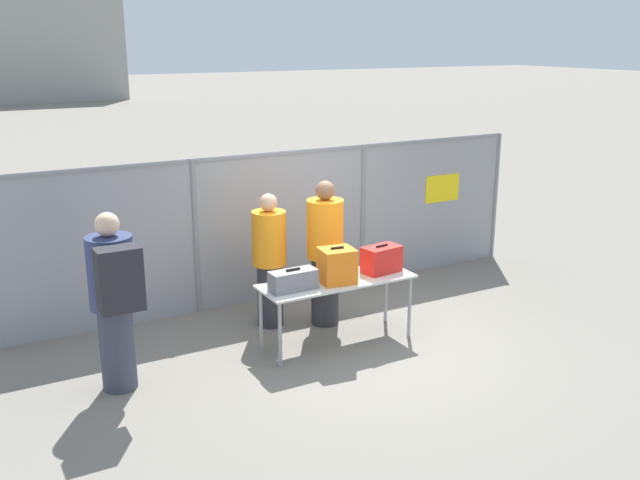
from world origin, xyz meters
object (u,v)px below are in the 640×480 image
inspection_table (337,286)px  traveler_hooded (115,296)px  suitcase_grey (293,280)px  security_worker_near (325,251)px  suitcase_red (382,259)px  utility_trailer (294,210)px  suitcase_orange (337,266)px  security_worker_far (269,259)px

inspection_table → traveler_hooded: 2.44m
suitcase_grey → security_worker_near: (0.74, 0.62, 0.05)m
suitcase_red → security_worker_near: size_ratio=0.27×
security_worker_near → utility_trailer: 4.13m
inspection_table → suitcase_grey: 0.60m
security_worker_near → suitcase_red: bearing=115.8°
suitcase_grey → suitcase_orange: (0.53, -0.01, 0.08)m
suitcase_red → security_worker_near: 0.71m
security_worker_near → security_worker_far: size_ratio=1.08×
traveler_hooded → security_worker_near: bearing=-11.7°
suitcase_orange → suitcase_red: bearing=5.6°
suitcase_orange → utility_trailer: 4.80m
suitcase_orange → security_worker_far: bearing=114.2°
inspection_table → suitcase_red: (0.59, 0.00, 0.22)m
suitcase_orange → utility_trailer: bearing=68.8°
suitcase_red → security_worker_near: security_worker_near is taller
traveler_hooded → suitcase_red: bearing=-24.2°
utility_trailer → inspection_table: bearing=-111.0°
utility_trailer → suitcase_grey: bearing=-116.9°
suitcase_grey → security_worker_far: size_ratio=0.32×
suitcase_grey → suitcase_red: 1.16m
inspection_table → security_worker_far: (-0.44, 0.83, 0.15)m
security_worker_near → security_worker_far: bearing=-33.0°
inspection_table → suitcase_orange: suitcase_orange is taller
suitcase_orange → security_worker_near: bearing=72.1°
suitcase_orange → suitcase_grey: bearing=178.5°
security_worker_far → security_worker_near: bearing=140.7°
traveler_hooded → suitcase_grey: bearing=-26.1°
suitcase_red → utility_trailer: (1.10, 4.39, -0.47)m
traveler_hooded → inspection_table: bearing=-24.4°
inspection_table → suitcase_red: bearing=0.1°
security_worker_near → utility_trailer: security_worker_near is taller
suitcase_grey → utility_trailer: (2.25, 4.44, -0.43)m
inspection_table → traveler_hooded: traveler_hooded is taller
suitcase_orange → security_worker_far: size_ratio=0.25×
suitcase_grey → utility_trailer: suitcase_grey is taller
security_worker_near → suitcase_grey: bearing=30.1°
suitcase_orange → traveler_hooded: traveler_hooded is taller
suitcase_red → traveler_hooded: (-3.01, 0.04, 0.08)m
suitcase_orange → traveler_hooded: 2.39m
suitcase_orange → security_worker_far: (-0.40, 0.89, -0.11)m
inspection_table → traveler_hooded: (-2.42, 0.05, 0.30)m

